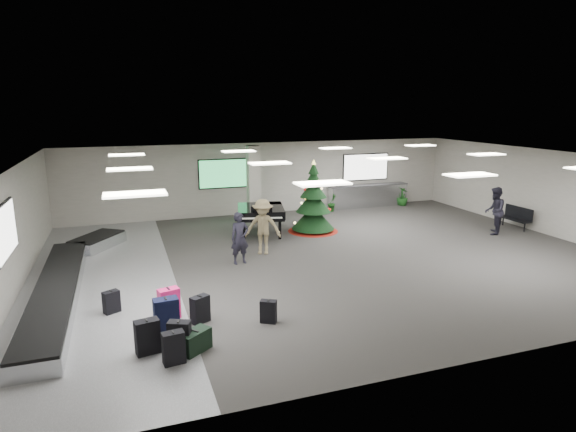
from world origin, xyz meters
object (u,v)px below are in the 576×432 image
object	(u,v)px
traveler_a	(240,238)
traveler_bench	(495,211)
traveler_b	(263,227)
grand_piano	(261,212)
bench	(516,216)
pink_suitcase	(169,304)
potted_plant_left	(332,203)
potted_plant_right	(403,196)
service_counter	(368,195)
christmas_tree	(313,207)
baggage_carousel	(67,279)

from	to	relation	value
traveler_a	traveler_bench	distance (m)	9.99
traveler_b	traveler_bench	xyz separation A→B (m)	(9.03, -0.51, -0.01)
grand_piano	bench	xyz separation A→B (m)	(9.94, -2.43, -0.40)
pink_suitcase	potted_plant_left	bearing A→B (deg)	32.60
traveler_a	grand_piano	bearing A→B (deg)	55.06
bench	potted_plant_right	distance (m)	5.69
service_counter	traveler_bench	bearing A→B (deg)	-71.24
potted_plant_right	traveler_bench	bearing A→B (deg)	-86.78
pink_suitcase	grand_piano	world-z (taller)	grand_piano
grand_piano	potted_plant_right	size ratio (longest dim) A/B	2.78
grand_piano	traveler_bench	distance (m)	8.90
pink_suitcase	bench	world-z (taller)	bench
traveler_bench	potted_plant_right	bearing A→B (deg)	-130.98
christmas_tree	pink_suitcase	bearing A→B (deg)	-134.38
bench	traveler_b	distance (m)	10.55
service_counter	potted_plant_right	world-z (taller)	service_counter
service_counter	bench	xyz separation A→B (m)	(3.59, -5.72, -0.05)
bench	traveler_b	world-z (taller)	traveler_b
grand_piano	traveler_a	distance (m)	3.44
grand_piano	traveler_bench	size ratio (longest dim) A/B	1.37
traveler_b	potted_plant_left	bearing A→B (deg)	69.94
potted_plant_left	potted_plant_right	size ratio (longest dim) A/B	0.88
christmas_tree	potted_plant_left	xyz separation A→B (m)	(2.21, 3.06, -0.57)
christmas_tree	traveler_a	xyz separation A→B (m)	(-3.64, -2.90, -0.15)
service_counter	christmas_tree	world-z (taller)	christmas_tree
traveler_a	potted_plant_right	xyz separation A→B (m)	(9.66, 6.02, -0.36)
bench	traveler_a	xyz separation A→B (m)	(-11.50, -0.64, 0.32)
traveler_a	traveler_bench	bearing A→B (deg)	-6.73
traveler_bench	baggage_carousel	bearing A→B (deg)	-41.93
baggage_carousel	traveler_bench	world-z (taller)	traveler_bench
grand_piano	potted_plant_left	distance (m)	5.19
bench	traveler_a	size ratio (longest dim) A/B	0.85
pink_suitcase	traveler_bench	distance (m)	13.01
baggage_carousel	service_counter	world-z (taller)	service_counter
baggage_carousel	pink_suitcase	distance (m)	3.87
pink_suitcase	traveler_b	xyz separation A→B (m)	(3.46, 4.10, 0.55)
christmas_tree	baggage_carousel	bearing A→B (deg)	-159.11
service_counter	christmas_tree	xyz separation A→B (m)	(-4.27, -3.46, 0.42)
traveler_b	traveler_bench	world-z (taller)	traveler_b
baggage_carousel	traveler_b	xyz separation A→B (m)	(5.90, 1.10, 0.71)
service_counter	traveler_bench	distance (m)	6.50
baggage_carousel	traveler_b	size ratio (longest dim) A/B	5.27
traveler_b	christmas_tree	bearing A→B (deg)	62.04
christmas_tree	grand_piano	size ratio (longest dim) A/B	1.12
traveler_a	pink_suitcase	bearing A→B (deg)	-134.59
traveler_b	potted_plant_right	size ratio (longest dim) A/B	2.04
traveler_b	potted_plant_left	world-z (taller)	traveler_b
grand_piano	traveler_bench	bearing A→B (deg)	-5.48
pink_suitcase	traveler_b	bearing A→B (deg)	34.21
baggage_carousel	traveler_bench	xyz separation A→B (m)	(14.93, 0.59, 0.70)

